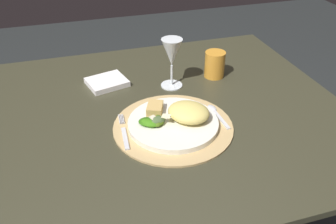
{
  "coord_description": "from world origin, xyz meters",
  "views": [
    {
      "loc": [
        -0.2,
        -0.86,
        1.31
      ],
      "look_at": [
        0.04,
        -0.04,
        0.74
      ],
      "focal_mm": 37.97,
      "sensor_mm": 36.0,
      "label": 1
    }
  ],
  "objects_px": {
    "dinner_plate": "(173,123)",
    "wine_glass": "(172,54)",
    "fork": "(124,133)",
    "amber_tumbler": "(215,64)",
    "dining_table": "(151,148)",
    "spoon": "(215,113)",
    "napkin": "(107,82)"
  },
  "relations": [
    {
      "from": "dinner_plate",
      "to": "wine_glass",
      "type": "bearing_deg",
      "value": 73.79
    },
    {
      "from": "dinner_plate",
      "to": "fork",
      "type": "relative_size",
      "value": 1.56
    },
    {
      "from": "dinner_plate",
      "to": "wine_glass",
      "type": "distance_m",
      "value": 0.26
    },
    {
      "from": "wine_glass",
      "to": "amber_tumbler",
      "type": "bearing_deg",
      "value": 8.43
    },
    {
      "from": "dining_table",
      "to": "dinner_plate",
      "type": "bearing_deg",
      "value": -64.85
    },
    {
      "from": "spoon",
      "to": "napkin",
      "type": "distance_m",
      "value": 0.39
    },
    {
      "from": "dinner_plate",
      "to": "napkin",
      "type": "relative_size",
      "value": 2.04
    },
    {
      "from": "dinner_plate",
      "to": "wine_glass",
      "type": "xyz_separation_m",
      "value": [
        0.07,
        0.23,
        0.1
      ]
    },
    {
      "from": "amber_tumbler",
      "to": "dining_table",
      "type": "bearing_deg",
      "value": -149.87
    },
    {
      "from": "dinner_plate",
      "to": "fork",
      "type": "xyz_separation_m",
      "value": [
        -0.14,
        0.0,
        -0.01
      ]
    },
    {
      "from": "dinner_plate",
      "to": "napkin",
      "type": "height_order",
      "value": "dinner_plate"
    },
    {
      "from": "fork",
      "to": "amber_tumbler",
      "type": "height_order",
      "value": "amber_tumbler"
    },
    {
      "from": "dinner_plate",
      "to": "wine_glass",
      "type": "height_order",
      "value": "wine_glass"
    },
    {
      "from": "spoon",
      "to": "amber_tumbler",
      "type": "distance_m",
      "value": 0.25
    },
    {
      "from": "dining_table",
      "to": "spoon",
      "type": "bearing_deg",
      "value": -21.07
    },
    {
      "from": "dinner_plate",
      "to": "amber_tumbler",
      "type": "relative_size",
      "value": 2.8
    },
    {
      "from": "fork",
      "to": "amber_tumbler",
      "type": "bearing_deg",
      "value": 34.09
    },
    {
      "from": "wine_glass",
      "to": "dining_table",
      "type": "bearing_deg",
      "value": -129.3
    },
    {
      "from": "wine_glass",
      "to": "dinner_plate",
      "type": "bearing_deg",
      "value": -106.21
    },
    {
      "from": "napkin",
      "to": "amber_tumbler",
      "type": "bearing_deg",
      "value": -7.25
    },
    {
      "from": "fork",
      "to": "wine_glass",
      "type": "distance_m",
      "value": 0.32
    },
    {
      "from": "amber_tumbler",
      "to": "spoon",
      "type": "bearing_deg",
      "value": -111.92
    },
    {
      "from": "wine_glass",
      "to": "fork",
      "type": "bearing_deg",
      "value": -132.31
    },
    {
      "from": "napkin",
      "to": "wine_glass",
      "type": "distance_m",
      "value": 0.24
    },
    {
      "from": "amber_tumbler",
      "to": "wine_glass",
      "type": "bearing_deg",
      "value": -171.57
    },
    {
      "from": "spoon",
      "to": "napkin",
      "type": "relative_size",
      "value": 1.04
    },
    {
      "from": "dinner_plate",
      "to": "spoon",
      "type": "height_order",
      "value": "dinner_plate"
    },
    {
      "from": "spoon",
      "to": "wine_glass",
      "type": "relative_size",
      "value": 0.78
    },
    {
      "from": "dining_table",
      "to": "fork",
      "type": "xyz_separation_m",
      "value": [
        -0.1,
        -0.09,
        0.15
      ]
    },
    {
      "from": "napkin",
      "to": "wine_glass",
      "type": "relative_size",
      "value": 0.75
    },
    {
      "from": "napkin",
      "to": "wine_glass",
      "type": "xyz_separation_m",
      "value": [
        0.21,
        -0.07,
        0.11
      ]
    },
    {
      "from": "dining_table",
      "to": "amber_tumbler",
      "type": "distance_m",
      "value": 0.37
    }
  ]
}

